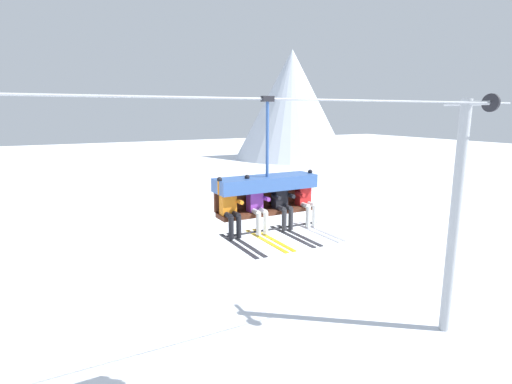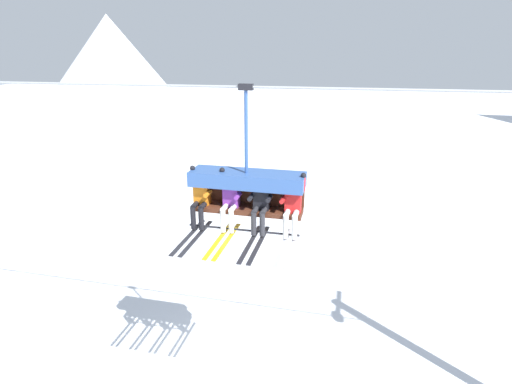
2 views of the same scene
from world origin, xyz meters
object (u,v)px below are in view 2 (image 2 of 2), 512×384
chairlift_chair (247,185)px  skier_red (292,205)px  skier_orange (200,198)px  skier_purple (230,200)px  skier_black (260,204)px

chairlift_chair → skier_red: chairlift_chair is taller
chairlift_chair → skier_orange: bearing=-167.7°
skier_purple → skier_black: size_ratio=1.00×
skier_orange → skier_red: same height
skier_orange → skier_red: bearing=0.0°
skier_black → skier_purple: bearing=179.4°
chairlift_chair → skier_red: (0.98, -0.21, -0.28)m
skier_purple → skier_orange: bearing=180.0°
skier_orange → skier_black: 1.30m
skier_red → skier_orange: bearing=180.0°
chairlift_chair → skier_purple: 0.48m
skier_orange → skier_purple: size_ratio=1.00×
skier_red → chairlift_chair: bearing=167.7°
chairlift_chair → skier_red: size_ratio=1.71×
chairlift_chair → skier_red: 1.04m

